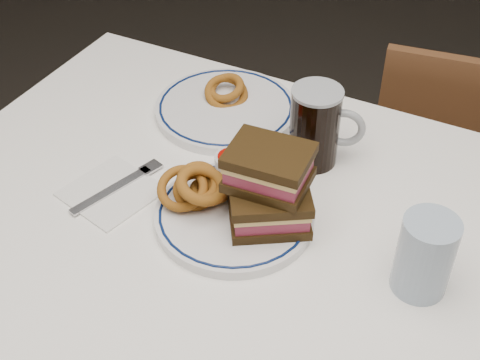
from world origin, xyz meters
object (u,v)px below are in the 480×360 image
at_px(chair_far, 447,168).
at_px(reuben_sandwich, 269,187).
at_px(beer_mug, 316,126).
at_px(far_plate, 226,109).
at_px(main_plate, 234,215).

distance_m(chair_far, reuben_sandwich, 0.81).
distance_m(chair_far, beer_mug, 0.65).
bearing_deg(far_plate, chair_far, 46.83).
height_order(beer_mug, far_plate, beer_mug).
bearing_deg(main_plate, far_plate, 120.71).
relative_size(chair_far, far_plate, 2.88).
relative_size(chair_far, main_plate, 3.06).
xyz_separation_m(chair_far, far_plate, (-0.40, -0.43, 0.32)).
height_order(reuben_sandwich, far_plate, reuben_sandwich).
bearing_deg(chair_far, main_plate, -109.55).
bearing_deg(chair_far, beer_mug, -111.28).
height_order(chair_far, main_plate, chair_far).
xyz_separation_m(beer_mug, far_plate, (-0.21, 0.06, -0.07)).
xyz_separation_m(chair_far, main_plate, (-0.25, -0.69, 0.32)).
xyz_separation_m(reuben_sandwich, far_plate, (-0.21, 0.25, -0.07)).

